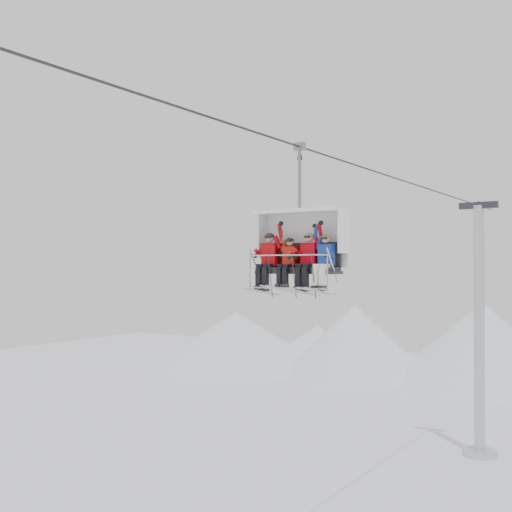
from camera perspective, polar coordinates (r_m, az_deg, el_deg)
The scene contains 7 objects.
lift_tower_right at distance 36.38m, azimuth 19.23°, elevation -7.61°, with size 2.00×1.80×13.48m.
haul_cable at distance 15.95m, azimuth 0.00°, elevation 10.93°, with size 0.06×0.06×50.00m, color #2E2E33.
chairlift_carrier at distance 17.64m, azimuth 4.11°, elevation 1.32°, with size 2.57×1.17×3.98m.
skier_far_left at distance 17.81m, azimuth 1.11°, elevation -0.23°, with size 0.44×1.69×1.73m.
skier_center_left at distance 17.47m, azimuth 2.88°, elevation -0.44°, with size 0.37×1.69×1.51m.
skier_center_right at distance 17.19m, azimuth 4.62°, elevation -0.24°, with size 0.43×1.69×1.69m.
skier_far_right at distance 16.96m, azimuth 6.11°, elevation -0.32°, with size 0.40×1.69×1.60m.
Camera 1 is at (8.43, -13.14, 10.00)m, focal length 45.00 mm.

